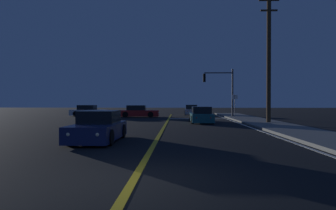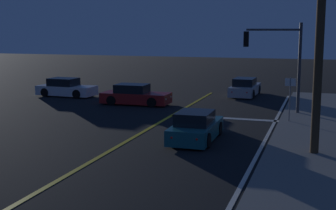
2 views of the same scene
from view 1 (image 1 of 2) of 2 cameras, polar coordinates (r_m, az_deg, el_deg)
ground_plane at (r=6.60m, az=-6.92°, el=-14.65°), size 160.00×160.00×0.00m
sidewalk_right at (r=20.12m, az=21.64°, el=-4.16°), size 3.20×45.39×0.15m
lane_line_center at (r=19.00m, az=-0.95°, el=-4.60°), size 0.20×42.86×0.01m
lane_line_edge_right at (r=19.59m, az=16.52°, el=-4.47°), size 0.16×42.86×0.01m
stop_bar at (r=30.12m, az=6.00°, el=-2.67°), size 6.12×0.50×0.01m
car_far_approaching_teal at (r=24.41m, az=6.49°, el=-2.09°), size 1.86×4.19×1.34m
car_distant_tail_navy at (r=13.40m, az=-13.39°, el=-4.34°), size 1.90×4.23×1.34m
car_parked_curb_red at (r=33.45m, az=-5.81°, el=-1.35°), size 4.59×1.97×1.34m
car_lead_oncoming_white at (r=36.87m, az=-15.21°, el=-1.19°), size 4.45×2.00×1.34m
car_following_oncoming_silver at (r=39.58m, az=4.58°, el=-1.05°), size 1.91×4.54×1.34m
traffic_signal_near_right at (r=32.69m, az=10.38°, el=3.75°), size 3.32×0.28×5.32m
utility_pole_right at (r=24.37m, az=19.04°, el=8.92°), size 1.54×0.33×10.25m
street_sign_corner at (r=30.03m, az=12.86°, el=0.45°), size 0.56×0.11×2.46m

